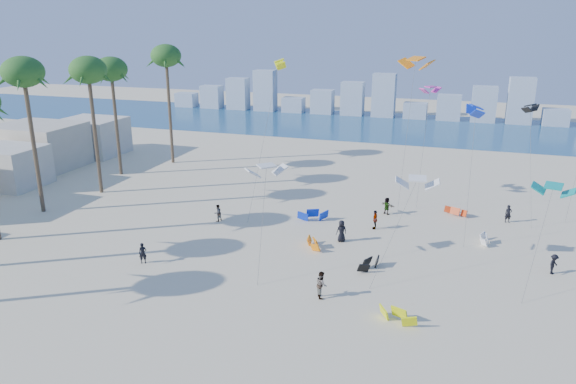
% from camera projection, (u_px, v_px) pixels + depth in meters
% --- Properties ---
extents(ground, '(220.00, 220.00, 0.00)m').
position_uv_depth(ground, '(156.00, 338.00, 31.30)').
color(ground, beige).
rests_on(ground, ground).
extents(ocean, '(220.00, 220.00, 0.00)m').
position_uv_depth(ocean, '(367.00, 125.00, 96.55)').
color(ocean, navy).
rests_on(ocean, ground).
extents(kitesurfer_near, '(0.71, 0.62, 1.64)m').
position_uv_depth(kitesurfer_near, '(143.00, 253.00, 40.87)').
color(kitesurfer_near, black).
rests_on(kitesurfer_near, ground).
extents(kitesurfer_mid, '(1.04, 1.13, 1.87)m').
position_uv_depth(kitesurfer_mid, '(321.00, 284.00, 35.76)').
color(kitesurfer_mid, gray).
rests_on(kitesurfer_mid, ground).
extents(kitesurfers_far, '(29.23, 11.25, 1.88)m').
position_uv_depth(kitesurfers_far, '(384.00, 223.00, 46.96)').
color(kitesurfers_far, black).
rests_on(kitesurfers_far, ground).
extents(grounded_kites, '(17.55, 22.55, 0.94)m').
position_uv_depth(grounded_kites, '(375.00, 242.00, 44.00)').
color(grounded_kites, orange).
rests_on(grounded_kites, ground).
extents(flying_kites, '(30.56, 24.76, 18.47)m').
position_uv_depth(flying_kites, '(441.00, 106.00, 43.82)').
color(flying_kites, white).
rests_on(flying_kites, ground).
extents(palm_row, '(7.02, 44.80, 15.25)m').
position_uv_depth(palm_row, '(36.00, 87.00, 48.52)').
color(palm_row, brown).
rests_on(palm_row, ground).
extents(distant_skyline, '(85.00, 3.00, 8.40)m').
position_uv_depth(distant_skyline, '(370.00, 100.00, 105.02)').
color(distant_skyline, '#9EADBF').
rests_on(distant_skyline, ground).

